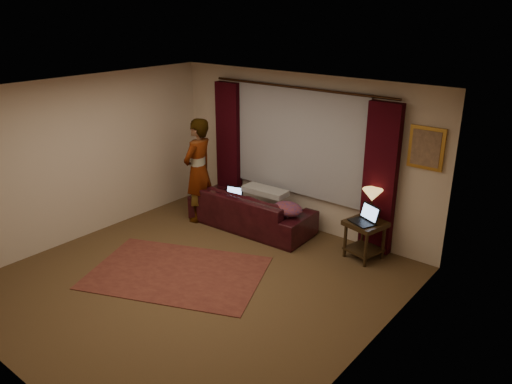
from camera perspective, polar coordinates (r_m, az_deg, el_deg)
floor at (r=7.09m, az=-6.84°, el=-10.14°), size 5.00×5.00×0.01m
ceiling at (r=6.18m, az=-7.88°, el=11.09°), size 5.00×5.00×0.02m
wall_back at (r=8.35m, az=5.09°, el=4.53°), size 5.00×0.02×2.60m
wall_left at (r=8.43m, az=-19.28°, el=3.59°), size 0.02×5.00×2.60m
wall_right at (r=5.16m, az=12.56°, el=-6.46°), size 0.02×5.00×2.60m
sheer_curtain at (r=8.25m, az=4.90°, el=5.78°), size 2.50×0.05×1.80m
drape_left at (r=9.19m, az=-3.12°, el=5.31°), size 0.50×0.14×2.30m
drape_right at (r=7.60m, az=13.99°, el=1.39°), size 0.50×0.14×2.30m
curtain_rod at (r=8.03m, az=4.89°, el=11.79°), size 0.04×0.04×3.40m
picture_frame at (r=7.29m, az=18.90°, el=4.78°), size 0.50×0.04×0.60m
sofa at (r=8.47m, az=-0.56°, el=-1.30°), size 2.22×1.03×0.88m
throw_blanket at (r=8.36m, az=1.05°, el=1.66°), size 0.80×0.35×0.09m
clothing_pile at (r=7.96m, az=3.63°, el=-1.99°), size 0.57×0.47×0.22m
laptop_sofa at (r=8.54m, az=-2.76°, el=-0.34°), size 0.39×0.40×0.22m
area_rug at (r=7.32m, az=-9.02°, el=-9.08°), size 2.86×2.43×0.01m
end_table at (r=7.69m, az=12.27°, el=-5.35°), size 0.62×0.62×0.60m
tiffany_lamp at (r=7.55m, az=13.06°, el=-1.43°), size 0.35×0.35×0.48m
laptop_table at (r=7.45m, az=12.11°, el=-2.55°), size 0.49×0.51×0.27m
person at (r=8.68m, az=-6.60°, el=2.46°), size 0.60×0.60×1.83m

